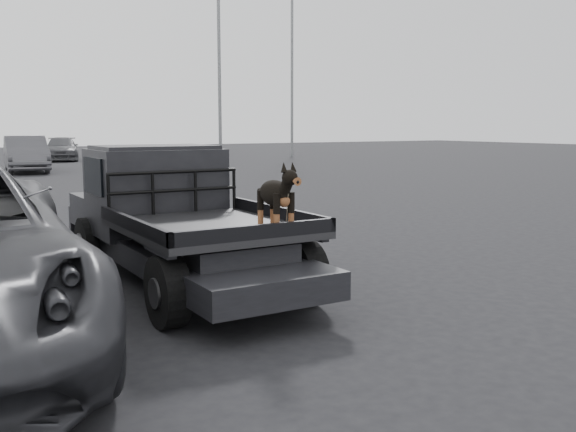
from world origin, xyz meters
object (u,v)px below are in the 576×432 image
distant_car_a (26,154)px  floodlight_mid (219,16)px  flatbed_ute (181,249)px  distant_car_b (62,149)px  floodlight_far (292,42)px  dog (276,199)px

distant_car_a → floodlight_mid: size_ratio=0.34×
flatbed_ute → floodlight_mid: 28.03m
distant_car_b → flatbed_ute: bearing=-86.1°
flatbed_ute → distant_car_a: size_ratio=1.11×
flatbed_ute → distant_car_b: distant_car_b is taller
flatbed_ute → distant_car_b: bearing=81.0°
floodlight_mid → distant_car_b: bearing=133.1°
floodlight_far → dog: bearing=-121.6°
flatbed_ute → dog: size_ratio=7.30×
flatbed_ute → distant_car_b: 32.03m
dog → floodlight_far: bearing=58.4°
distant_car_b → floodlight_far: 16.12m
flatbed_ute → floodlight_mid: (11.89, 24.28, 7.39)m
distant_car_a → distant_car_b: bearing=74.4°
distant_car_b → floodlight_mid: bearing=-34.0°
floodlight_mid → floodlight_far: size_ratio=1.05×
dog → distant_car_a: (1.28, 24.68, -0.49)m
flatbed_ute → floodlight_far: floodlight_far is taller
floodlight_mid → flatbed_ute: bearing=-116.1°
distant_car_b → floodlight_far: bearing=2.8°
dog → floodlight_far: (19.00, 30.90, 6.20)m
floodlight_mid → distant_car_a: bearing=-172.0°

